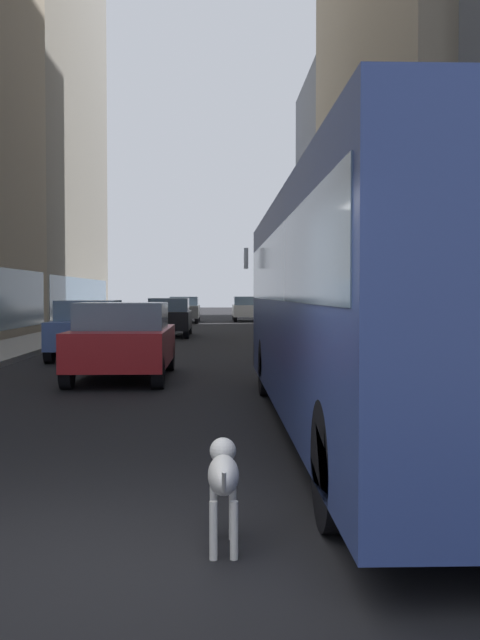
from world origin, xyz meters
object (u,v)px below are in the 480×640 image
car_blue_hatchback (90,328)px  car_grey_wagon (184,309)px  transit_bus (373,296)px  car_red_coupe (123,340)px  car_white_van (247,309)px  car_black_suv (170,317)px  dalmatian_dog (223,475)px  pedestrian_in_coat (454,334)px

car_blue_hatchback → car_grey_wagon: size_ratio=0.95×
transit_bus → car_red_coupe: transit_bus is taller
car_blue_hatchback → car_white_van: bearing=78.8°
car_black_suv → car_white_van: 18.20m
dalmatian_dog → car_red_coupe: bearing=100.6°
car_black_suv → car_red_coupe: bearing=-90.0°
car_blue_hatchback → pedestrian_in_coat: (8.20, -6.92, 0.19)m
car_blue_hatchback → car_red_coupe: size_ratio=1.04×
car_grey_wagon → car_white_van: size_ratio=1.13×
pedestrian_in_coat → car_grey_wagon: bearing=101.3°
car_blue_hatchback → pedestrian_in_coat: size_ratio=2.70×
car_blue_hatchback → dalmatian_dog: (3.60, -16.21, -0.31)m
car_black_suv → pedestrian_in_coat: bearing=-69.4°
transit_bus → car_blue_hatchback: bearing=115.5°
transit_bus → car_red_coupe: size_ratio=2.63×
dalmatian_dog → pedestrian_in_coat: size_ratio=0.57×
car_black_suv → car_grey_wagon: bearing=90.0°
transit_bus → car_grey_wagon: size_ratio=2.41×
car_grey_wagon → car_white_van: bearing=31.0°
car_grey_wagon → dalmatian_dog: 42.25m
dalmatian_dog → pedestrian_in_coat: bearing=63.6°
car_red_coupe → dalmatian_dog: car_red_coupe is taller
car_grey_wagon → transit_bus: bearing=-83.9°
car_white_van → car_grey_wagon: bearing=-149.0°
car_grey_wagon → car_white_van: 4.67m
car_grey_wagon → dalmatian_dog: (2.00, -42.20, -0.31)m
car_blue_hatchback → car_black_suv: bearing=81.4°
car_blue_hatchback → dalmatian_dog: 16.61m
car_white_van → dalmatian_dog: (-2.00, -44.60, -0.31)m
car_black_suv → transit_bus: bearing=-79.9°
car_red_coupe → car_white_van: same height
car_red_coupe → dalmatian_dog: 10.91m
transit_bus → car_blue_hatchback: 13.03m
car_white_van → dalmatian_dog: 44.65m
transit_bus → car_blue_hatchback: transit_bus is taller
car_black_suv → car_white_van: size_ratio=1.07×
car_blue_hatchback → dalmatian_dog: car_blue_hatchback is taller
transit_bus → car_grey_wagon: bearing=96.1°
pedestrian_in_coat → dalmatian_dog: bearing=-116.4°
car_grey_wagon → car_red_coupe: size_ratio=1.09×
car_grey_wagon → pedestrian_in_coat: bearing=-78.7°
car_blue_hatchback → car_grey_wagon: (1.60, 25.99, 0.00)m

